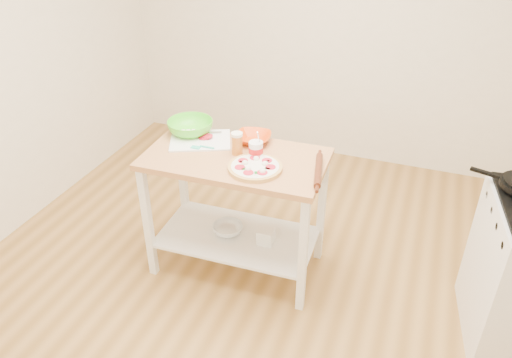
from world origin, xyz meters
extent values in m
cube|color=#A97A3E|center=(0.00, 0.00, -0.01)|extent=(4.00, 4.50, 0.02)
cube|color=beige|center=(0.00, 2.26, 1.35)|extent=(4.00, 0.02, 2.70)
cube|color=tan|center=(-0.17, 0.33, 0.88)|extent=(1.18, 0.67, 0.04)
cube|color=white|center=(-0.17, 0.33, 0.25)|extent=(1.10, 0.61, 0.02)
cube|color=white|center=(-0.70, 0.04, 0.43)|extent=(0.05, 0.05, 0.86)
cube|color=white|center=(-0.72, 0.58, 0.43)|extent=(0.05, 0.05, 0.86)
cube|color=white|center=(0.37, 0.07, 0.43)|extent=(0.05, 0.05, 0.86)
cube|color=white|center=(0.35, 0.62, 0.43)|extent=(0.05, 0.05, 0.86)
cube|color=black|center=(1.31, 0.52, 0.98)|extent=(0.17, 0.07, 0.02)
cylinder|color=#E5B562|center=(0.01, 0.22, 0.91)|extent=(0.33, 0.33, 0.02)
cylinder|color=#E5B562|center=(0.01, 0.22, 0.92)|extent=(0.33, 0.33, 0.01)
cylinder|color=white|center=(0.01, 0.22, 0.92)|extent=(0.29, 0.29, 0.01)
cylinder|color=red|center=(0.10, 0.23, 0.93)|extent=(0.06, 0.06, 0.01)
cylinder|color=red|center=(0.05, 0.30, 0.93)|extent=(0.06, 0.06, 0.01)
cylinder|color=red|center=(-0.03, 0.31, 0.93)|extent=(0.06, 0.06, 0.01)
cylinder|color=red|center=(-0.09, 0.25, 0.93)|extent=(0.06, 0.06, 0.01)
cylinder|color=red|center=(-0.07, 0.16, 0.93)|extent=(0.06, 0.06, 0.01)
cylinder|color=red|center=(0.00, 0.12, 0.93)|extent=(0.06, 0.06, 0.01)
cylinder|color=red|center=(0.08, 0.15, 0.93)|extent=(0.06, 0.06, 0.01)
sphere|color=white|center=(0.06, 0.25, 0.93)|extent=(0.04, 0.04, 0.04)
sphere|color=white|center=(-0.02, 0.29, 0.93)|extent=(0.04, 0.04, 0.04)
sphere|color=white|center=(-0.06, 0.22, 0.93)|extent=(0.04, 0.04, 0.04)
sphere|color=white|center=(-0.02, 0.16, 0.93)|extent=(0.04, 0.04, 0.04)
sphere|color=white|center=(0.07, 0.16, 0.93)|extent=(0.04, 0.04, 0.04)
sphere|color=white|center=(0.06, 0.25, 0.93)|extent=(0.04, 0.04, 0.04)
plane|color=#125E18|center=(0.09, 0.21, 0.93)|extent=(0.03, 0.03, 0.00)
plane|color=#125E18|center=(0.05, 0.28, 0.93)|extent=(0.04, 0.04, 0.00)
plane|color=#125E18|center=(-0.03, 0.30, 0.93)|extent=(0.04, 0.04, 0.00)
plane|color=#125E18|center=(-0.09, 0.23, 0.93)|extent=(0.03, 0.03, 0.00)
plane|color=#125E18|center=(-0.04, 0.15, 0.93)|extent=(0.04, 0.04, 0.00)
plane|color=#125E18|center=(0.04, 0.14, 0.93)|extent=(0.04, 0.04, 0.00)
plane|color=#125E18|center=(0.09, 0.21, 0.93)|extent=(0.03, 0.03, 0.00)
plane|color=#125E18|center=(0.06, 0.29, 0.93)|extent=(0.04, 0.04, 0.00)
cube|color=white|center=(-0.47, 0.44, 0.91)|extent=(0.49, 0.44, 0.01)
cube|color=#F4EACC|center=(-0.61, 0.46, 0.92)|extent=(0.03, 0.03, 0.02)
cube|color=#F4EACC|center=(-0.58, 0.47, 0.92)|extent=(0.03, 0.03, 0.02)
cube|color=#F4EACC|center=(-0.55, 0.48, 0.92)|extent=(0.03, 0.03, 0.02)
cube|color=#F4EACC|center=(-0.62, 0.49, 0.92)|extent=(0.03, 0.03, 0.02)
cube|color=#F4EACC|center=(-0.59, 0.50, 0.92)|extent=(0.03, 0.03, 0.02)
cube|color=#F4EACC|center=(-0.56, 0.52, 0.92)|extent=(0.03, 0.03, 0.02)
cylinder|color=red|center=(-0.46, 0.47, 0.92)|extent=(0.07, 0.07, 0.01)
cylinder|color=red|center=(-0.45, 0.47, 0.92)|extent=(0.07, 0.07, 0.01)
cylinder|color=red|center=(-0.43, 0.48, 0.93)|extent=(0.07, 0.07, 0.01)
cube|color=#34C3A6|center=(-0.45, 0.32, 0.92)|extent=(0.06, 0.04, 0.01)
cylinder|color=#34C3A6|center=(-0.38, 0.35, 0.92)|extent=(0.10, 0.01, 0.01)
cube|color=silver|center=(-0.46, 0.55, 0.91)|extent=(0.17, 0.09, 0.00)
cube|color=black|center=(-0.58, 0.48, 0.92)|extent=(0.10, 0.06, 0.01)
imported|color=#D8430D|center=(-0.13, 0.56, 0.93)|extent=(0.27, 0.27, 0.06)
imported|color=#52DA28|center=(-0.58, 0.52, 0.95)|extent=(0.41, 0.41, 0.10)
cylinder|color=#C26E25|center=(-0.17, 0.36, 0.96)|extent=(0.07, 0.07, 0.13)
cylinder|color=white|center=(-0.17, 0.36, 1.04)|extent=(0.07, 0.07, 0.02)
cylinder|color=white|center=(-0.04, 0.36, 0.95)|extent=(0.09, 0.09, 0.11)
cylinder|color=red|center=(-0.04, 0.36, 0.95)|extent=(0.09, 0.09, 0.04)
cylinder|color=silver|center=(-0.02, 0.36, 1.04)|extent=(0.01, 0.06, 0.11)
cylinder|color=#5A2814|center=(0.38, 0.31, 0.92)|extent=(0.12, 0.37, 0.04)
imported|color=silver|center=(-0.25, 0.34, 0.29)|extent=(0.23, 0.23, 0.07)
cube|color=white|center=(0.04, 0.33, 0.31)|extent=(0.11, 0.11, 0.11)
camera|label=1|loc=(0.93, -2.24, 2.44)|focal=35.00mm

